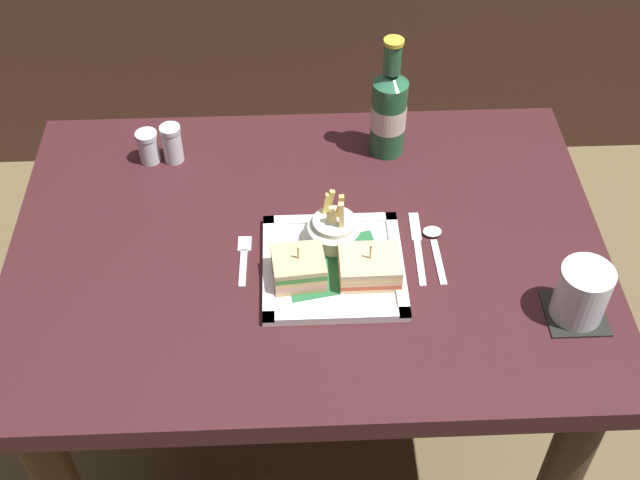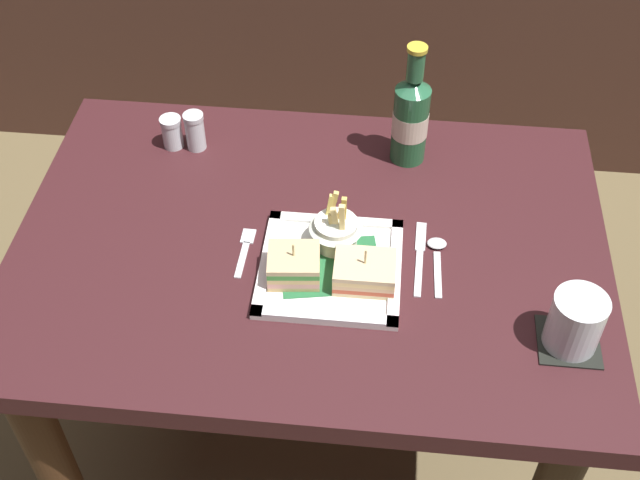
% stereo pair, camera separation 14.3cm
% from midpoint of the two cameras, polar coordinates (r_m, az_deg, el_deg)
% --- Properties ---
extents(ground_plane, '(6.00, 6.00, 0.00)m').
position_cam_midpoint_polar(ground_plane, '(2.07, -2.70, -14.39)').
color(ground_plane, brown).
extents(dining_table, '(1.07, 0.76, 0.73)m').
position_cam_midpoint_polar(dining_table, '(1.58, -3.43, -3.62)').
color(dining_table, '#38171A').
rests_on(dining_table, ground_plane).
extents(square_plate, '(0.24, 0.24, 0.02)m').
position_cam_midpoint_polar(square_plate, '(1.43, -1.93, -2.01)').
color(square_plate, white).
rests_on(square_plate, dining_table).
extents(sandwich_half_left, '(0.10, 0.09, 0.08)m').
position_cam_midpoint_polar(sandwich_half_left, '(1.39, -4.42, -2.10)').
color(sandwich_half_left, tan).
rests_on(sandwich_half_left, square_plate).
extents(sandwich_half_right, '(0.10, 0.08, 0.08)m').
position_cam_midpoint_polar(sandwich_half_right, '(1.39, 0.54, -2.03)').
color(sandwich_half_right, beige).
rests_on(sandwich_half_right, square_plate).
extents(fries_cup, '(0.09, 0.09, 0.11)m').
position_cam_midpoint_polar(fries_cup, '(1.44, -1.85, 0.80)').
color(fries_cup, white).
rests_on(fries_cup, square_plate).
extents(beer_bottle, '(0.07, 0.07, 0.26)m').
position_cam_midpoint_polar(beer_bottle, '(1.61, 2.25, 8.89)').
color(beer_bottle, '#245D35').
rests_on(beer_bottle, dining_table).
extents(drink_coaster, '(0.10, 0.10, 0.00)m').
position_cam_midpoint_polar(drink_coaster, '(1.41, 14.52, -5.09)').
color(drink_coaster, black).
rests_on(drink_coaster, dining_table).
extents(water_glass, '(0.09, 0.09, 0.10)m').
position_cam_midpoint_polar(water_glass, '(1.38, 14.85, -3.91)').
color(water_glass, silver).
rests_on(water_glass, dining_table).
extents(fork, '(0.02, 0.12, 0.00)m').
position_cam_midpoint_polar(fork, '(1.47, -8.09, -1.29)').
color(fork, silver).
rests_on(fork, dining_table).
extents(knife, '(0.02, 0.18, 0.00)m').
position_cam_midpoint_polar(knife, '(1.48, 4.04, -0.45)').
color(knife, silver).
rests_on(knife, dining_table).
extents(spoon, '(0.03, 0.14, 0.01)m').
position_cam_midpoint_polar(spoon, '(1.48, 5.19, -0.14)').
color(spoon, silver).
rests_on(spoon, dining_table).
extents(salt_shaker, '(0.04, 0.04, 0.07)m').
position_cam_midpoint_polar(salt_shaker, '(1.67, -14.22, 6.06)').
color(salt_shaker, silver).
rests_on(salt_shaker, dining_table).
extents(pepper_shaker, '(0.04, 0.04, 0.08)m').
position_cam_midpoint_polar(pepper_shaker, '(1.66, -12.64, 6.30)').
color(pepper_shaker, silver).
rests_on(pepper_shaker, dining_table).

